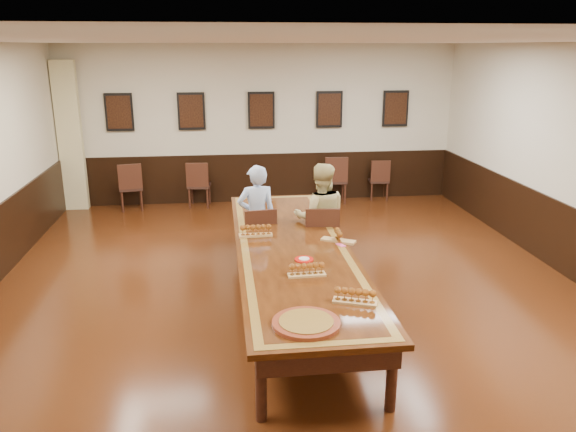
{
  "coord_description": "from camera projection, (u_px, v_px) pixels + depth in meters",
  "views": [
    {
      "loc": [
        -0.86,
        -6.51,
        3.14
      ],
      "look_at": [
        0.0,
        0.5,
        1.0
      ],
      "focal_mm": 35.0,
      "sensor_mm": 36.0,
      "label": 1
    }
  ],
  "objects": [
    {
      "name": "floor",
      "position": [
        293.0,
        302.0,
        7.2
      ],
      "size": [
        8.0,
        10.0,
        0.02
      ],
      "primitive_type": "cube",
      "color": "black",
      "rests_on": "ground"
    },
    {
      "name": "ceiling",
      "position": [
        293.0,
        40.0,
        6.26
      ],
      "size": [
        8.0,
        10.0,
        0.02
      ],
      "primitive_type": "cube",
      "color": "white",
      "rests_on": "floor"
    },
    {
      "name": "wall_back",
      "position": [
        261.0,
        125.0,
        11.49
      ],
      "size": [
        8.0,
        0.02,
        3.2
      ],
      "primitive_type": "cube",
      "color": "beige",
      "rests_on": "floor"
    },
    {
      "name": "chair_man",
      "position": [
        258.0,
        238.0,
        8.1
      ],
      "size": [
        0.51,
        0.54,
        0.97
      ],
      "primitive_type": null,
      "rotation": [
        0.0,
        0.0,
        3.26
      ],
      "color": "black",
      "rests_on": "floor"
    },
    {
      "name": "chair_woman",
      "position": [
        321.0,
        239.0,
        8.01
      ],
      "size": [
        0.51,
        0.55,
        1.01
      ],
      "primitive_type": null,
      "rotation": [
        0.0,
        0.0,
        3.06
      ],
      "color": "black",
      "rests_on": "floor"
    },
    {
      "name": "spare_chair_a",
      "position": [
        131.0,
        186.0,
        11.14
      ],
      "size": [
        0.53,
        0.56,
        0.96
      ],
      "primitive_type": null,
      "rotation": [
        0.0,
        0.0,
        3.33
      ],
      "color": "black",
      "rests_on": "floor"
    },
    {
      "name": "spare_chair_b",
      "position": [
        199.0,
        184.0,
        11.37
      ],
      "size": [
        0.48,
        0.52,
        0.94
      ],
      "primitive_type": null,
      "rotation": [
        0.0,
        0.0,
        3.04
      ],
      "color": "black",
      "rests_on": "floor"
    },
    {
      "name": "spare_chair_c",
      "position": [
        335.0,
        179.0,
        11.66
      ],
      "size": [
        0.5,
        0.54,
        0.99
      ],
      "primitive_type": null,
      "rotation": [
        0.0,
        0.0,
        3.07
      ],
      "color": "black",
      "rests_on": "floor"
    },
    {
      "name": "spare_chair_d",
      "position": [
        378.0,
        179.0,
        11.94
      ],
      "size": [
        0.43,
        0.47,
        0.86
      ],
      "primitive_type": null,
      "rotation": [
        0.0,
        0.0,
        3.08
      ],
      "color": "black",
      "rests_on": "floor"
    },
    {
      "name": "person_man",
      "position": [
        257.0,
        217.0,
        8.11
      ],
      "size": [
        0.6,
        0.44,
        1.54
      ],
      "primitive_type": "imported",
      "rotation": [
        0.0,
        0.0,
        3.26
      ],
      "color": "#5483D3",
      "rests_on": "floor"
    },
    {
      "name": "person_woman",
      "position": [
        320.0,
        217.0,
        8.03
      ],
      "size": [
        0.83,
        0.67,
        1.58
      ],
      "primitive_type": "imported",
      "rotation": [
        0.0,
        0.0,
        3.06
      ],
      "color": "#C7BB7C",
      "rests_on": "floor"
    },
    {
      "name": "pink_phone",
      "position": [
        341.0,
        245.0,
        7.02
      ],
      "size": [
        0.12,
        0.15,
        0.01
      ],
      "primitive_type": "cube",
      "rotation": [
        0.0,
        0.0,
        0.42
      ],
      "color": "#EE4F9B",
      "rests_on": "conference_table"
    },
    {
      "name": "curtain",
      "position": [
        70.0,
        137.0,
        10.92
      ],
      "size": [
        0.45,
        0.18,
        2.9
      ],
      "primitive_type": "cube",
      "color": "#CAC38B",
      "rests_on": "floor"
    },
    {
      "name": "wainscoting",
      "position": [
        293.0,
        265.0,
        7.05
      ],
      "size": [
        8.0,
        10.0,
        1.0
      ],
      "color": "black",
      "rests_on": "floor"
    },
    {
      "name": "conference_table",
      "position": [
        293.0,
        257.0,
        7.02
      ],
      "size": [
        1.4,
        5.0,
        0.76
      ],
      "color": "black",
      "rests_on": "floor"
    },
    {
      "name": "posters",
      "position": [
        261.0,
        110.0,
        11.33
      ],
      "size": [
        6.14,
        0.04,
        0.74
      ],
      "color": "black",
      "rests_on": "wall_back"
    },
    {
      "name": "flight_a",
      "position": [
        256.0,
        231.0,
        7.34
      ],
      "size": [
        0.44,
        0.13,
        0.16
      ],
      "color": "#A47C45",
      "rests_on": "conference_table"
    },
    {
      "name": "flight_b",
      "position": [
        338.0,
        236.0,
        7.14
      ],
      "size": [
        0.45,
        0.34,
        0.16
      ],
      "color": "#A47C45",
      "rests_on": "conference_table"
    },
    {
      "name": "flight_c",
      "position": [
        307.0,
        270.0,
        6.07
      ],
      "size": [
        0.42,
        0.14,
        0.15
      ],
      "color": "#A47C45",
      "rests_on": "conference_table"
    },
    {
      "name": "flight_d",
      "position": [
        355.0,
        296.0,
        5.42
      ],
      "size": [
        0.45,
        0.27,
        0.16
      ],
      "color": "#A47C45",
      "rests_on": "conference_table"
    },
    {
      "name": "red_plate_grp",
      "position": [
        304.0,
        260.0,
        6.52
      ],
      "size": [
        0.22,
        0.22,
        0.03
      ],
      "color": "#B7130C",
      "rests_on": "conference_table"
    },
    {
      "name": "carved_platter",
      "position": [
        306.0,
        323.0,
        5.01
      ],
      "size": [
        0.65,
        0.65,
        0.05
      ],
      "color": "#5F2113",
      "rests_on": "conference_table"
    }
  ]
}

